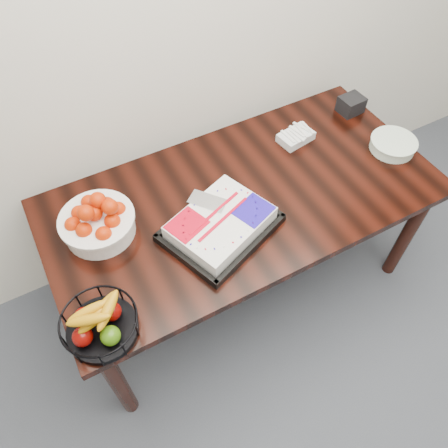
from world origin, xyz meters
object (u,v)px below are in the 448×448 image
tangerine_bowl (97,219)px  fruit_basket (100,324)px  table (243,207)px  cake_tray (221,224)px  plate_stack (393,145)px  napkin_box (351,105)px

tangerine_bowl → fruit_basket: bearing=-107.7°
table → cake_tray: (-0.19, -0.13, 0.13)m
cake_tray → plate_stack: 0.99m
fruit_basket → plate_stack: 1.59m
napkin_box → plate_stack: bearing=-90.4°
plate_stack → napkin_box: size_ratio=1.87×
tangerine_bowl → fruit_basket: 0.46m
tangerine_bowl → plate_stack: (1.44, -0.20, -0.06)m
cake_tray → table: bearing=34.6°
fruit_basket → napkin_box: (1.58, 0.57, -0.02)m
cake_tray → tangerine_bowl: (-0.45, 0.24, 0.04)m
tangerine_bowl → napkin_box: 1.44m
fruit_basket → napkin_box: size_ratio=2.28×
tangerine_bowl → napkin_box: (1.44, 0.14, -0.04)m
table → fruit_basket: size_ratio=6.53×
tangerine_bowl → fruit_basket: tangerine_bowl is taller
table → napkin_box: (0.80, 0.24, 0.13)m
cake_tray → napkin_box: (0.99, 0.37, 0.00)m
cake_tray → napkin_box: cake_tray is taller
table → tangerine_bowl: size_ratio=5.72×
fruit_basket → plate_stack: size_ratio=1.22×
plate_stack → cake_tray: bearing=-177.8°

